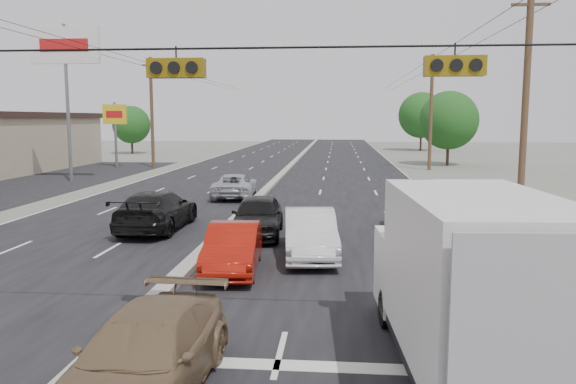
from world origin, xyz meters
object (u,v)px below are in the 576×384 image
at_px(utility_pole_left_c, 152,112).
at_px(queue_car_a, 257,216).
at_px(pole_sign_far, 115,120).
at_px(utility_pole_right_b, 525,105).
at_px(box_truck, 465,282).
at_px(tree_right_mid, 449,120).
at_px(queue_car_e, 418,215).
at_px(queue_car_b, 310,234).
at_px(oncoming_near, 157,211).
at_px(tree_right_far, 422,115).
at_px(oncoming_far, 235,186).
at_px(tan_sedan, 145,357).
at_px(tree_left_far, 131,125).
at_px(queue_car_d, 518,257).
at_px(utility_pole_right_c, 431,112).
at_px(pole_sign_billboard, 65,55).
at_px(red_sedan, 233,248).

relative_size(utility_pole_left_c, queue_car_a, 2.17).
bearing_deg(pole_sign_far, queue_car_a, -59.15).
height_order(utility_pole_right_b, box_truck, utility_pole_right_b).
xyz_separation_m(pole_sign_far, queue_car_a, (17.40, -29.13, -3.62)).
relative_size(pole_sign_far, tree_right_mid, 0.84).
xyz_separation_m(pole_sign_far, queue_car_e, (23.60, -28.34, -3.62)).
xyz_separation_m(queue_car_b, oncoming_near, (-6.45, 3.94, 0.04)).
height_order(box_truck, queue_car_a, box_truck).
relative_size(tree_right_far, oncoming_far, 1.65).
height_order(tan_sedan, queue_car_e, queue_car_e).
xyz_separation_m(tree_left_far, tree_right_far, (38.00, 10.00, 1.24)).
relative_size(utility_pole_left_c, tan_sedan, 2.09).
bearing_deg(queue_car_d, oncoming_near, 155.98).
relative_size(tree_left_far, tan_sedan, 1.28).
height_order(queue_car_e, oncoming_far, queue_car_e).
relative_size(utility_pole_right_b, queue_car_e, 2.17).
bearing_deg(tree_right_far, queue_car_a, -103.87).
distance_m(box_truck, tan_sedan, 5.56).
height_order(utility_pole_left_c, tree_right_mid, utility_pole_left_c).
bearing_deg(tree_right_far, queue_car_b, -101.27).
bearing_deg(tree_right_far, tree_left_far, -165.26).
height_order(utility_pole_right_b, utility_pole_right_c, same).
distance_m(pole_sign_billboard, tree_left_far, 33.27).
bearing_deg(pole_sign_far, utility_pole_right_c, 0.00).
bearing_deg(box_truck, red_sedan, 126.25).
relative_size(box_truck, queue_car_d, 1.55).
distance_m(tree_right_far, queue_car_b, 63.63).
xyz_separation_m(pole_sign_far, tree_right_far, (32.00, 30.00, 0.55)).
xyz_separation_m(box_truck, oncoming_far, (-8.11, 21.77, -1.02)).
bearing_deg(oncoming_near, pole_sign_billboard, -54.25).
distance_m(tree_right_mid, queue_car_d, 39.79).
distance_m(utility_pole_right_c, queue_car_b, 33.75).
relative_size(queue_car_a, queue_car_d, 1.07).
bearing_deg(pole_sign_billboard, utility_pole_left_c, 80.54).
xyz_separation_m(tree_right_mid, box_truck, (-8.29, -45.57, -2.63)).
bearing_deg(red_sedan, pole_sign_far, 112.67).
height_order(pole_sign_billboard, tree_right_far, pole_sign_billboard).
height_order(tree_right_far, oncoming_far, tree_right_far).
height_order(tree_right_far, queue_car_b, tree_right_far).
relative_size(utility_pole_right_b, tan_sedan, 2.09).
height_order(pole_sign_far, box_truck, pole_sign_far).
relative_size(utility_pole_right_b, oncoming_near, 1.81).
bearing_deg(queue_car_a, tree_right_mid, 65.39).
distance_m(queue_car_a, queue_car_e, 6.25).
bearing_deg(queue_car_b, box_truck, -75.12).
distance_m(utility_pole_left_c, tan_sedan, 44.33).
bearing_deg(queue_car_e, oncoming_near, 173.84).
distance_m(queue_car_b, oncoming_near, 7.56).
bearing_deg(queue_car_b, tan_sedan, -108.57).
bearing_deg(queue_car_e, oncoming_far, 127.26).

